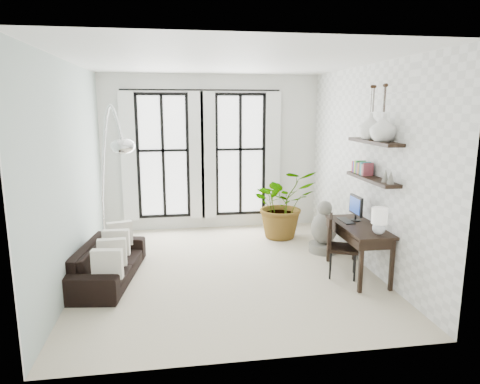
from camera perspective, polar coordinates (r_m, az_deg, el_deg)
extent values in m
plane|color=beige|center=(6.92, -1.76, -10.34)|extent=(5.00, 5.00, 0.00)
plane|color=white|center=(6.47, -1.94, 17.04)|extent=(5.00, 5.00, 0.00)
plane|color=#A4B7AF|center=(6.62, -21.56, 2.24)|extent=(0.00, 5.00, 5.00)
plane|color=white|center=(7.13, 16.43, 3.17)|extent=(0.00, 5.00, 5.00)
plane|color=white|center=(8.97, -3.80, 5.20)|extent=(4.50, 0.00, 4.50)
cube|color=white|center=(8.92, -10.21, 4.68)|extent=(1.00, 0.02, 2.50)
cube|color=white|center=(8.86, -14.64, 4.45)|extent=(0.30, 0.04, 2.60)
cube|color=white|center=(8.83, -5.80, 4.73)|extent=(0.30, 0.04, 2.60)
cube|color=white|center=(9.02, 0.04, 4.93)|extent=(1.00, 0.02, 2.50)
cube|color=white|center=(8.84, -4.24, 4.77)|extent=(0.30, 0.04, 2.60)
cube|color=white|center=(9.05, 4.41, 4.92)|extent=(0.30, 0.04, 2.60)
cylinder|color=black|center=(8.79, -5.17, 13.40)|extent=(3.20, 0.03, 0.03)
cube|color=black|center=(6.62, 17.18, 1.65)|extent=(0.25, 1.30, 0.05)
cube|color=black|center=(6.56, 17.46, 6.39)|extent=(0.25, 1.30, 0.05)
cube|color=red|center=(7.10, 15.31, 3.32)|extent=(0.16, 0.04, 0.18)
cube|color=#373CC3|center=(7.06, 15.46, 3.26)|extent=(0.16, 0.04, 0.18)
cube|color=gold|center=(7.02, 15.61, 3.21)|extent=(0.16, 0.04, 0.18)
cube|color=green|center=(6.98, 15.76, 3.16)|extent=(0.16, 0.04, 0.18)
cube|color=purple|center=(6.94, 15.91, 3.10)|extent=(0.16, 0.04, 0.18)
cube|color=orange|center=(6.90, 16.06, 3.05)|extent=(0.16, 0.04, 0.18)
cube|color=#4B4B4B|center=(6.86, 16.22, 3.00)|extent=(0.16, 0.04, 0.18)
cube|color=teal|center=(6.82, 16.38, 2.94)|extent=(0.16, 0.04, 0.18)
cube|color=#A27E74|center=(6.78, 16.54, 2.88)|extent=(0.16, 0.04, 0.18)
cube|color=brown|center=(6.74, 16.70, 2.83)|extent=(0.16, 0.04, 0.18)
cone|color=gray|center=(6.25, 18.82, 2.07)|extent=(0.10, 0.10, 0.18)
cone|color=gray|center=(6.12, 19.47, 1.84)|extent=(0.10, 0.10, 0.18)
imported|color=black|center=(6.76, -17.17, -8.89)|extent=(0.99, 1.97, 0.55)
cube|color=beige|center=(6.02, -17.28, -9.16)|extent=(0.40, 0.12, 0.40)
cube|color=beige|center=(6.46, -16.69, -7.73)|extent=(0.40, 0.12, 0.40)
cube|color=beige|center=(6.90, -16.18, -6.47)|extent=(0.40, 0.12, 0.40)
cube|color=beige|center=(7.34, -15.73, -5.37)|extent=(0.40, 0.12, 0.40)
imported|color=#2D7228|center=(8.45, 5.69, -1.52)|extent=(1.37, 1.23, 1.37)
cube|color=black|center=(6.71, 15.58, -4.47)|extent=(0.57, 1.35, 0.04)
cube|color=black|center=(6.73, 15.38, -5.24)|extent=(0.52, 1.28, 0.12)
cube|color=black|center=(6.20, 15.82, -9.62)|extent=(0.05, 0.05, 0.75)
cube|color=black|center=(6.40, 19.58, -9.19)|extent=(0.05, 0.05, 0.75)
cube|color=black|center=(7.29, 11.77, -6.26)|extent=(0.05, 0.05, 0.75)
cube|color=black|center=(7.45, 15.07, -6.01)|extent=(0.05, 0.05, 0.75)
cube|color=black|center=(6.89, 15.22, -1.71)|extent=(0.04, 0.42, 0.30)
cube|color=navy|center=(6.88, 15.03, -1.72)|extent=(0.00, 0.36, 0.24)
cube|color=black|center=(6.89, 13.93, -3.71)|extent=(0.15, 0.40, 0.02)
sphere|color=silver|center=(6.26, 18.01, -4.71)|extent=(0.18, 0.18, 0.18)
cylinder|color=white|center=(6.21, 18.12, -3.03)|extent=(0.22, 0.22, 0.22)
cube|color=black|center=(6.73, 13.59, -7.29)|extent=(0.58, 0.58, 0.05)
cube|color=black|center=(6.65, 11.98, -5.20)|extent=(0.20, 0.43, 0.49)
cylinder|color=black|center=(6.59, 12.63, -9.84)|extent=(0.03, 0.03, 0.41)
cylinder|color=black|center=(6.72, 15.49, -9.55)|extent=(0.03, 0.03, 0.41)
cylinder|color=black|center=(6.90, 11.55, -8.82)|extent=(0.03, 0.03, 0.41)
cylinder|color=black|center=(7.02, 14.30, -8.57)|extent=(0.03, 0.03, 0.41)
cylinder|color=silver|center=(7.23, -17.40, -9.45)|extent=(0.39, 0.39, 0.11)
cylinder|color=silver|center=(7.06, -17.66, -5.35)|extent=(0.04, 0.04, 1.08)
ellipsoid|color=silver|center=(6.40, -15.33, 5.91)|extent=(0.35, 0.35, 0.22)
cylinder|color=gray|center=(7.86, 11.04, -7.27)|extent=(0.52, 0.52, 0.16)
ellipsoid|color=gray|center=(7.75, 11.14, -4.73)|extent=(0.47, 0.47, 0.57)
sphere|color=gray|center=(7.66, 11.24, -2.13)|extent=(0.26, 0.26, 0.26)
imported|color=white|center=(6.32, 18.57, 8.12)|extent=(0.37, 0.37, 0.38)
imported|color=white|center=(6.68, 17.00, 8.36)|extent=(0.37, 0.37, 0.38)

